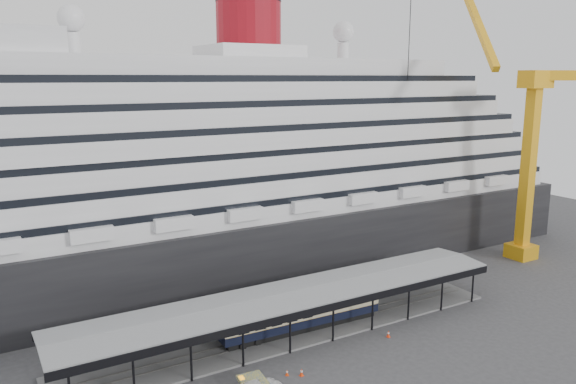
% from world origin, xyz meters
% --- Properties ---
extents(ground, '(200.00, 200.00, 0.00)m').
position_xyz_m(ground, '(0.00, 0.00, 0.00)').
color(ground, '#363639').
rests_on(ground, ground).
extents(cruise_ship, '(130.00, 30.00, 43.90)m').
position_xyz_m(cruise_ship, '(0.05, 32.00, 18.35)').
color(cruise_ship, black).
rests_on(cruise_ship, ground).
extents(platform_canopy, '(56.00, 9.18, 5.30)m').
position_xyz_m(platform_canopy, '(0.00, 5.00, 2.36)').
color(platform_canopy, slate).
rests_on(platform_canopy, ground).
extents(crane_yellow, '(23.83, 18.78, 47.60)m').
position_xyz_m(crane_yellow, '(47.06, 10.54, 19.96)').
color(crane_yellow, orange).
rests_on(crane_yellow, ground).
extents(pullman_carriage, '(21.02, 3.38, 20.56)m').
position_xyz_m(pullman_carriage, '(1.16, 5.00, 2.51)').
color(pullman_carriage, black).
rests_on(pullman_carriage, ground).
extents(traffic_cone_left, '(0.44, 0.44, 0.67)m').
position_xyz_m(traffic_cone_left, '(-5.59, -3.04, 0.33)').
color(traffic_cone_left, '#F8430D').
rests_on(traffic_cone_left, ground).
extents(traffic_cone_mid, '(0.49, 0.49, 0.81)m').
position_xyz_m(traffic_cone_mid, '(-4.34, -3.85, 0.40)').
color(traffic_cone_mid, '#F83C0D').
rests_on(traffic_cone_mid, ground).
extents(traffic_cone_right, '(0.43, 0.43, 0.82)m').
position_xyz_m(traffic_cone_right, '(9.13, -1.57, 0.41)').
color(traffic_cone_right, '#F2350D').
rests_on(traffic_cone_right, ground).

